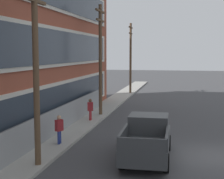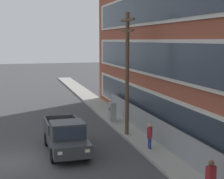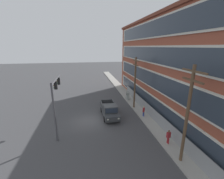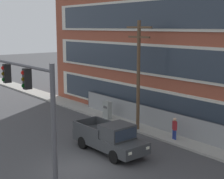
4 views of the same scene
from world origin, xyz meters
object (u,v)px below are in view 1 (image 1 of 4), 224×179
Objects in this scene: pickup_truck_dark_grey at (147,139)px; utility_pole_midblock at (100,55)px; utility_pole_near_corner at (36,61)px; pedestrian_by_fence at (59,129)px; utility_pole_far_east at (131,55)px; pedestrian_near_cabinet at (90,109)px.

utility_pole_midblock is at bearing 25.11° from pickup_truck_dark_grey.
utility_pole_near_corner reaches higher than pickup_truck_dark_grey.
utility_pole_near_corner reaches higher than pedestrian_by_fence.
pickup_truck_dark_grey is 0.65× the size of utility_pole_far_east.
pickup_truck_dark_grey is 4.91m from pedestrian_by_fence.
utility_pole_far_east is at bearing 10.46° from pickup_truck_dark_grey.
pickup_truck_dark_grey reaches higher than pedestrian_by_fence.
utility_pole_far_east reaches higher than utility_pole_near_corner.
pickup_truck_dark_grey is 0.65× the size of utility_pole_near_corner.
pickup_truck_dark_grey is 6.26m from utility_pole_near_corner.
utility_pole_near_corner is at bearing -179.14° from utility_pole_midblock.
pickup_truck_dark_grey is 25.27m from utility_pole_far_east.
utility_pole_near_corner is at bearing -177.93° from pedestrian_near_cabinet.
pickup_truck_dark_grey is 0.63× the size of utility_pole_midblock.
utility_pole_midblock is at bearing -4.09° from pedestrian_near_cabinet.
utility_pole_far_east is at bearing -1.05° from pedestrian_near_cabinet.
pickup_truck_dark_grey is 11.67m from utility_pole_midblock.
utility_pole_midblock is at bearing 179.45° from utility_pole_far_east.
pickup_truck_dark_grey is at bearing -147.37° from pedestrian_near_cabinet.
pedestrian_by_fence is at bearing 179.39° from utility_pole_far_east.
pedestrian_near_cabinet is 6.48m from pedestrian_by_fence.
utility_pole_midblock reaches higher than pedestrian_by_fence.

